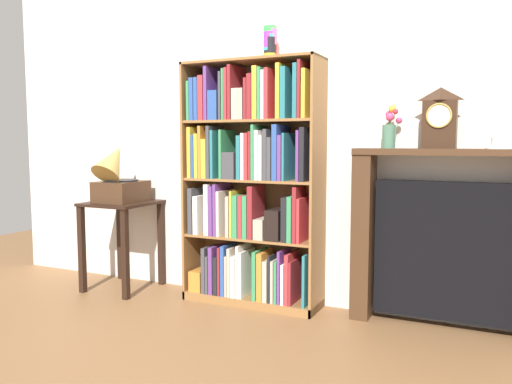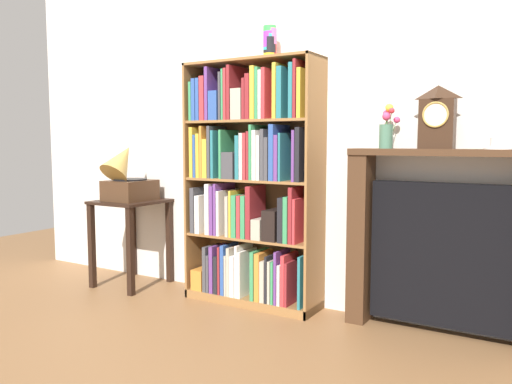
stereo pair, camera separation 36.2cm
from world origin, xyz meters
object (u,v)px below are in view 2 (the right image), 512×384
(teacup_with_saucer, at_px, (498,144))
(cup_stack, at_px, (270,43))
(side_table_left, at_px, (131,222))
(flower_vase, at_px, (387,129))
(mantel_clock, at_px, (437,117))
(fireplace_mantel, at_px, (445,245))
(bookshelf, at_px, (250,189))
(gramophone, at_px, (126,177))

(teacup_with_saucer, bearing_deg, cup_stack, -179.05)
(cup_stack, distance_m, teacup_with_saucer, 1.59)
(side_table_left, distance_m, flower_vase, 2.16)
(cup_stack, xyz_separation_m, side_table_left, (-1.21, -0.12, -1.32))
(flower_vase, bearing_deg, mantel_clock, 0.10)
(teacup_with_saucer, bearing_deg, mantel_clock, -179.52)
(fireplace_mantel, xyz_separation_m, flower_vase, (-0.36, -0.02, 0.69))
(bookshelf, relative_size, side_table_left, 2.49)
(bookshelf, xyz_separation_m, gramophone, (-1.07, -0.13, 0.05))
(gramophone, bearing_deg, bookshelf, 6.83)
(mantel_clock, height_order, teacup_with_saucer, mantel_clock)
(flower_vase, distance_m, teacup_with_saucer, 0.63)
(flower_vase, bearing_deg, gramophone, -174.83)
(mantel_clock, bearing_deg, flower_vase, -179.90)
(cup_stack, distance_m, gramophone, 1.55)
(teacup_with_saucer, bearing_deg, fireplace_mantel, 176.01)
(gramophone, height_order, teacup_with_saucer, gramophone)
(gramophone, distance_m, mantel_clock, 2.37)
(bookshelf, distance_m, teacup_with_saucer, 1.61)
(gramophone, height_order, flower_vase, flower_vase)
(fireplace_mantel, height_order, mantel_clock, mantel_clock)
(mantel_clock, distance_m, teacup_with_saucer, 0.36)
(side_table_left, xyz_separation_m, mantel_clock, (2.32, 0.15, 0.79))
(side_table_left, xyz_separation_m, fireplace_mantel, (2.39, 0.17, 0.04))
(bookshelf, bearing_deg, mantel_clock, 2.54)
(bookshelf, distance_m, mantel_clock, 1.34)
(side_table_left, bearing_deg, fireplace_mantel, 4.00)
(cup_stack, distance_m, fireplace_mantel, 1.74)
(mantel_clock, bearing_deg, side_table_left, -176.40)
(cup_stack, xyz_separation_m, fireplace_mantel, (1.18, 0.04, -1.28))
(cup_stack, bearing_deg, gramophone, -172.35)
(bookshelf, xyz_separation_m, cup_stack, (0.14, 0.03, 1.01))
(cup_stack, relative_size, side_table_left, 0.32)
(bookshelf, height_order, gramophone, bookshelf)
(side_table_left, bearing_deg, mantel_clock, 3.60)
(cup_stack, xyz_separation_m, mantel_clock, (1.11, 0.02, -0.53))
(mantel_clock, height_order, flower_vase, mantel_clock)
(side_table_left, distance_m, mantel_clock, 2.46)
(side_table_left, relative_size, teacup_with_saucer, 4.72)
(mantel_clock, xyz_separation_m, teacup_with_saucer, (0.33, 0.00, -0.16))
(gramophone, distance_m, teacup_with_saucer, 2.67)
(fireplace_mantel, height_order, teacup_with_saucer, teacup_with_saucer)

